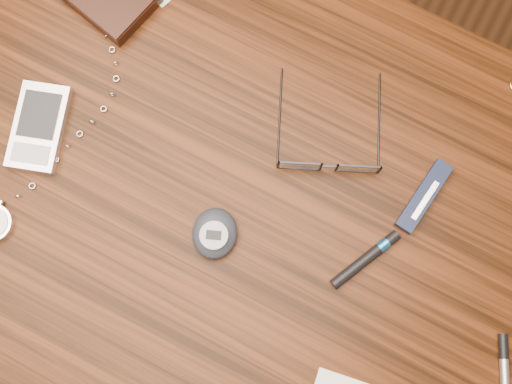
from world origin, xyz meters
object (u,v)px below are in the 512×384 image
(desk, at_px, (210,208))
(pedometer, at_px, (215,233))
(eyeglasses, at_px, (329,161))
(silver_pen, at_px, (505,383))
(pda_phone, at_px, (39,127))
(pocket_knife, at_px, (424,196))

(desk, height_order, pedometer, pedometer)
(pedometer, bearing_deg, eyeglasses, 60.35)
(silver_pen, bearing_deg, eyeglasses, 154.81)
(eyeglasses, bearing_deg, pedometer, -119.65)
(pda_phone, bearing_deg, desk, 5.67)
(pedometer, distance_m, pocket_knife, 0.26)
(desk, relative_size, eyeglasses, 5.83)
(pocket_knife, relative_size, silver_pen, 0.80)
(pocket_knife, bearing_deg, pda_phone, -162.70)
(eyeglasses, relative_size, silver_pen, 1.37)
(eyeglasses, bearing_deg, silver_pen, -25.19)
(eyeglasses, xyz_separation_m, pocket_knife, (0.12, 0.02, -0.01))
(desk, bearing_deg, eyeglasses, 42.04)
(silver_pen, bearing_deg, pocket_knife, 138.37)
(eyeglasses, distance_m, silver_pen, 0.33)
(desk, relative_size, pocket_knife, 9.94)
(pedometer, bearing_deg, silver_pen, 0.46)
(eyeglasses, relative_size, pedometer, 2.18)
(eyeglasses, distance_m, pda_phone, 0.36)
(pda_phone, height_order, silver_pen, pda_phone)
(pda_phone, height_order, pedometer, pedometer)
(pocket_knife, bearing_deg, pedometer, -142.01)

